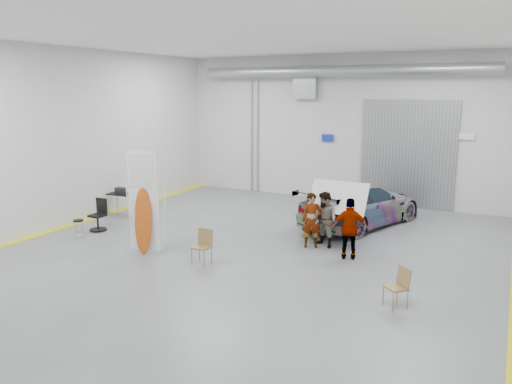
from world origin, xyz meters
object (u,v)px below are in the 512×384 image
at_px(folding_chair_far, 395,295).
at_px(person_c, 350,229).
at_px(folding_chair_near, 202,254).
at_px(shop_stool, 79,230).
at_px(work_table, 124,193).
at_px(sedan_car, 361,204).
at_px(surfboard_display, 141,210).
at_px(person_b, 325,220).
at_px(person_a, 312,220).
at_px(office_chair, 99,217).

bearing_deg(folding_chair_far, person_c, 167.24).
relative_size(folding_chair_near, shop_stool, 1.45).
height_order(folding_chair_near, work_table, work_table).
bearing_deg(sedan_car, surfboard_display, 69.98).
relative_size(sedan_car, shop_stool, 7.96).
bearing_deg(person_c, person_b, -53.03).
distance_m(person_a, person_c, 1.41).
height_order(work_table, office_chair, office_chair).
bearing_deg(person_b, folding_chair_near, -104.00).
bearing_deg(folding_chair_near, office_chair, 164.17).
distance_m(folding_chair_near, work_table, 6.44).
xyz_separation_m(person_c, surfboard_display, (-5.36, -2.26, 0.40)).
bearing_deg(shop_stool, folding_chair_far, -2.42).
distance_m(person_a, person_b, 0.40).
bearing_deg(person_c, folding_chair_near, 16.48).
xyz_separation_m(shop_stool, office_chair, (-0.25, 1.11, 0.14)).
relative_size(folding_chair_near, office_chair, 0.90).
distance_m(person_b, shop_stool, 7.57).
distance_m(person_c, surfboard_display, 5.83).
bearing_deg(shop_stool, surfboard_display, -2.08).
bearing_deg(person_c, sedan_car, -95.89).
bearing_deg(office_chair, shop_stool, -77.35).
distance_m(person_b, person_c, 1.20).
bearing_deg(shop_stool, person_b, 22.35).
height_order(person_a, folding_chair_near, person_a).
relative_size(folding_chair_near, folding_chair_far, 1.06).
xyz_separation_m(sedan_car, work_table, (-8.21, -2.62, 0.06)).
height_order(person_b, work_table, person_b).
height_order(sedan_car, work_table, sedan_car).
bearing_deg(work_table, person_a, -3.40).
relative_size(person_b, surfboard_display, 0.53).
bearing_deg(surfboard_display, shop_stool, 161.71).
distance_m(folding_chair_far, shop_stool, 9.78).
xyz_separation_m(person_a, folding_chair_far, (3.13, -3.08, -0.54)).
height_order(shop_stool, office_chair, office_chair).
bearing_deg(surfboard_display, sedan_car, 35.32).
bearing_deg(folding_chair_near, person_a, 51.22).
relative_size(person_a, office_chair, 1.57).
xyz_separation_m(person_b, office_chair, (-7.24, -1.76, -0.37)).
distance_m(sedan_car, shop_stool, 9.25).
relative_size(person_b, folding_chair_far, 1.88).
height_order(sedan_car, folding_chair_near, sedan_car).
xyz_separation_m(person_b, folding_chair_far, (2.79, -3.29, -0.55)).
bearing_deg(person_a, work_table, 150.93).
bearing_deg(person_a, person_c, -46.48).
height_order(sedan_car, person_c, person_c).
xyz_separation_m(person_b, person_c, (0.97, -0.70, 0.03)).
bearing_deg(folding_chair_far, shop_stool, -140.23).
height_order(surfboard_display, office_chair, surfboard_display).
distance_m(sedan_car, person_c, 3.65).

